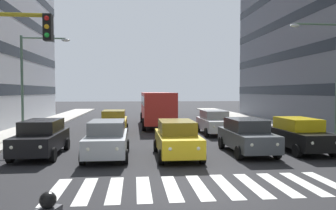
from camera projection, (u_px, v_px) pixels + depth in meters
The scene contains 13 objects.
ground_plane at pixel (199, 187), 10.38m from camera, with size 180.00×180.00×0.00m, color #262628.
building_left_block_0 at pixel (322, 26), 32.45m from camera, with size 9.97×21.38×19.43m.
crosswalk_markings at pixel (199, 187), 10.38m from camera, with size 9.45×2.80×0.01m.
car_0 at pixel (299, 134), 16.48m from camera, with size 2.02×4.44×1.72m.
car_1 at pixel (247, 136), 16.01m from camera, with size 2.02×4.44×1.72m.
car_2 at pixel (177, 138), 15.05m from camera, with size 2.02×4.44×1.72m.
car_3 at pixel (107, 139), 14.97m from camera, with size 2.02×4.44×1.72m.
car_4 at pixel (41, 137), 15.38m from camera, with size 2.02×4.44×1.72m.
car_row2_0 at pixel (214, 122), 23.15m from camera, with size 2.02×4.44×1.72m.
car_row2_1 at pixel (114, 122), 23.27m from camera, with size 2.02×4.44×1.72m.
bus_behind_traffic at pixel (156, 105), 28.84m from camera, with size 2.78×10.50×3.00m.
street_lamp_left at pixel (329, 69), 18.02m from camera, with size 2.93×0.28×6.86m.
street_lamp_right at pixel (31, 74), 20.87m from camera, with size 3.17×0.28×6.59m.
Camera 1 is at (2.09, 10.09, 3.11)m, focal length 34.14 mm.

